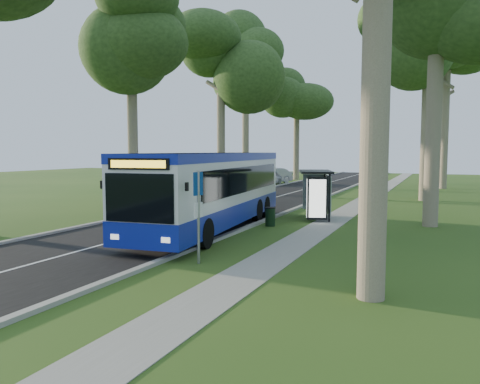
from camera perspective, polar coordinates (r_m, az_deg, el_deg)
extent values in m
plane|color=#284A17|center=(19.17, -1.48, -5.41)|extent=(120.00, 120.00, 0.00)
cube|color=black|center=(29.62, 0.55, -1.69)|extent=(7.00, 100.00, 0.02)
cube|color=#9E9B93|center=(28.44, 7.06, -1.91)|extent=(0.25, 100.00, 0.12)
cube|color=#9E9B93|center=(31.13, -5.39, -1.29)|extent=(0.25, 100.00, 0.12)
cube|color=white|center=(29.62, 0.55, -1.67)|extent=(0.12, 100.00, 0.00)
cube|color=gray|center=(27.76, 13.01, -2.27)|extent=(1.50, 100.00, 0.02)
cube|color=white|center=(20.59, -3.33, 0.58)|extent=(3.89, 12.89, 3.01)
cube|color=#10209B|center=(20.71, -3.32, -2.41)|extent=(3.93, 12.92, 0.85)
cube|color=#10209B|center=(20.54, -3.35, 4.30)|extent=(3.93, 12.92, 0.34)
cube|color=black|center=(15.20, -14.22, -0.64)|extent=(2.37, 0.29, 1.53)
cube|color=yellow|center=(15.11, -14.39, 3.34)|extent=(1.90, 0.21, 0.23)
cube|color=black|center=(15.47, -13.94, -6.08)|extent=(2.54, 0.37, 0.32)
cylinder|color=black|center=(18.05, -12.38, -4.40)|extent=(0.40, 1.12, 1.10)
cylinder|color=black|center=(16.77, -5.68, -5.02)|extent=(0.40, 1.12, 1.10)
cylinder|color=black|center=(24.56, -1.93, -1.81)|extent=(0.40, 1.12, 1.10)
cylinder|color=black|center=(23.63, 3.35, -2.09)|extent=(0.40, 1.12, 1.10)
cylinder|color=gray|center=(14.39, -5.10, -3.11)|extent=(0.09, 0.09, 2.87)
cube|color=navy|center=(14.28, -5.13, 1.00)|extent=(0.13, 0.40, 0.71)
cylinder|color=yellow|center=(14.29, -5.26, 1.70)|extent=(0.07, 0.25, 0.25)
cube|color=white|center=(14.36, -5.10, -2.20)|extent=(0.13, 0.35, 0.46)
cube|color=black|center=(22.94, 9.83, -0.78)|extent=(0.12, 0.12, 2.36)
cube|color=black|center=(25.29, 11.13, -0.27)|extent=(0.12, 0.12, 2.36)
cube|color=black|center=(24.16, 9.20, 2.46)|extent=(2.40, 3.23, 0.11)
cube|color=silver|center=(24.09, 10.69, -0.29)|extent=(0.81, 2.30, 1.89)
cube|color=black|center=(22.97, 8.34, -0.75)|extent=(0.99, 0.46, 2.08)
cube|color=white|center=(22.89, 8.29, -0.77)|extent=(0.77, 0.28, 1.84)
cube|color=black|center=(24.54, 9.94, -2.18)|extent=(0.89, 1.73, 0.06)
cylinder|color=black|center=(21.71, 3.71, -3.07)|extent=(0.46, 0.46, 0.83)
cylinder|color=black|center=(21.65, 3.72, -1.94)|extent=(0.50, 0.50, 0.05)
imported|color=silver|center=(48.38, 3.46, 1.77)|extent=(2.00, 4.44, 1.48)
imported|color=#AAACB2|center=(49.80, 3.77, 1.97)|extent=(3.75, 5.39, 1.69)
cylinder|color=#7A6B56|center=(31.20, -12.97, 8.25)|extent=(0.66, 0.66, 10.60)
ellipsoid|color=#254018|center=(32.03, -13.18, 18.30)|extent=(5.20, 5.20, 7.27)
cylinder|color=#7A6B56|center=(39.03, -2.33, 7.93)|extent=(0.67, 0.67, 10.92)
ellipsoid|color=#254018|center=(39.74, -2.36, 16.28)|extent=(5.20, 5.20, 7.49)
cylinder|color=#7A6B56|center=(48.98, 0.68, 7.94)|extent=(0.70, 0.70, 11.95)
ellipsoid|color=#254018|center=(49.71, 0.69, 15.23)|extent=(5.20, 5.20, 8.20)
cylinder|color=#7A6B56|center=(57.55, 6.90, 7.41)|extent=(0.70, 0.70, 11.83)
ellipsoid|color=#254018|center=(58.15, 6.97, 13.58)|extent=(5.20, 5.20, 8.11)
cylinder|color=#7A6B56|center=(11.30, 16.24, 13.01)|extent=(0.65, 0.65, 10.15)
cylinder|color=#7A6B56|center=(23.19, 22.59, 9.88)|extent=(0.68, 0.68, 11.18)
cylinder|color=#7A6B56|center=(35.20, 21.80, 8.68)|extent=(0.70, 0.70, 11.88)
ellipsoid|color=#254018|center=(36.18, 22.13, 18.64)|extent=(5.20, 5.20, 8.14)
cylinder|color=#7A6B56|center=(47.13, 23.69, 6.92)|extent=(0.67, 0.67, 10.77)
ellipsoid|color=#254018|center=(47.70, 23.94, 13.76)|extent=(5.20, 5.20, 7.39)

